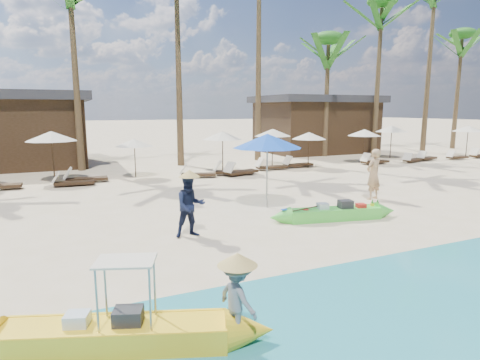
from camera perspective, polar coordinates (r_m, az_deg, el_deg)
name	(u,v)px	position (r m, az deg, el deg)	size (l,w,h in m)	color
ground	(247,237)	(10.55, 0.97, -8.15)	(240.00, 240.00, 0.00)	beige
wet_sand_strip	(388,334)	(6.74, 20.32, -19.85)	(240.00, 4.50, 0.01)	tan
green_canoe	(334,213)	(12.47, 13.25, -4.63)	(4.50, 1.20, 0.58)	#49CF3F
yellow_canoe	(115,334)	(6.21, -17.40, -20.21)	(4.79, 1.98, 1.29)	yellow
tourist	(373,174)	(15.52, 18.45, 0.78)	(0.68, 0.45, 1.87)	tan
vendor_green	(190,206)	(10.49, -7.10, -3.67)	(0.80, 0.62, 1.64)	#131A35
vendor_yellow	(237,298)	(5.78, -0.36, -16.41)	(0.69, 0.40, 1.07)	gray
blue_umbrella	(267,141)	(13.38, 3.90, 5.58)	(2.32, 2.32, 2.50)	#99999E
resort_parasol_4	(51,136)	(20.21, -25.26, 5.66)	(2.25, 2.25, 2.32)	#352315
lounger_4_right	(71,182)	(18.84, -22.88, -0.24)	(1.74, 0.62, 0.58)	#352315
resort_parasol_5	(134,143)	(20.11, -14.81, 5.16)	(1.83, 1.83, 1.89)	#352315
lounger_5_left	(84,178)	(19.54, -21.37, 0.26)	(1.90, 0.62, 0.64)	#352315
resort_parasol_6	(223,136)	(20.98, -2.50, 6.34)	(2.10, 2.10, 2.16)	#352315
lounger_6_left	(196,174)	(19.69, -6.27, 0.92)	(1.84, 1.09, 0.60)	#352315
lounger_6_right	(240,171)	(20.20, -0.07, 1.26)	(1.99, 1.11, 0.65)	#352315
resort_parasol_7	(273,133)	(23.34, 4.67, 6.74)	(2.12, 2.12, 2.19)	#352315
lounger_7_left	(231,171)	(20.30, -1.29, 1.33)	(2.07, 1.20, 0.67)	#352315
lounger_7_right	(270,166)	(22.10, 4.24, 1.96)	(1.82, 0.67, 0.61)	#352315
resort_parasol_8	(309,136)	(23.00, 9.78, 6.22)	(1.97, 1.97, 2.02)	#352315
lounger_8_left	(296,164)	(23.19, 8.03, 2.28)	(1.85, 0.65, 0.62)	#352315
resort_parasol_9	(364,133)	(25.86, 17.27, 6.45)	(2.03, 2.03, 2.09)	#352315
lounger_9_left	(373,161)	(25.61, 18.45, 2.59)	(1.86, 0.58, 0.63)	#352315
lounger_9_right	(412,159)	(27.38, 23.24, 2.70)	(1.75, 0.98, 0.57)	#352315
resort_parasol_10	(392,129)	(29.14, 20.78, 6.84)	(2.16, 2.16, 2.22)	#352315
lounger_10_left	(426,158)	(28.82, 24.94, 2.91)	(1.78, 0.88, 0.58)	#352315
lounger_10_right	(456,157)	(30.38, 28.39, 2.94)	(1.63, 0.51, 0.55)	#352315
resort_parasol_11	(468,129)	(32.81, 29.72, 6.37)	(2.10, 2.10, 2.16)	#352315
lounger_11_left	(480,155)	(32.16, 30.96, 3.09)	(1.87, 0.64, 0.63)	#352315
palm_3	(71,4)	(23.98, -22.95, 22.00)	(2.08, 2.08, 10.52)	brown
palm_6	(328,54)	(29.37, 12.43, 17.14)	(2.08, 2.08, 8.51)	brown
palm_7	(381,26)	(31.36, 19.40, 19.95)	(2.08, 2.08, 11.08)	brown
palm_8	(433,13)	(34.50, 25.79, 20.59)	(2.08, 2.08, 12.70)	brown
palm_9	(461,50)	(38.99, 28.94, 15.83)	(2.08, 2.08, 9.82)	brown
pavilion_east	(315,124)	(32.26, 10.64, 7.90)	(8.80, 6.60, 4.30)	#352315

